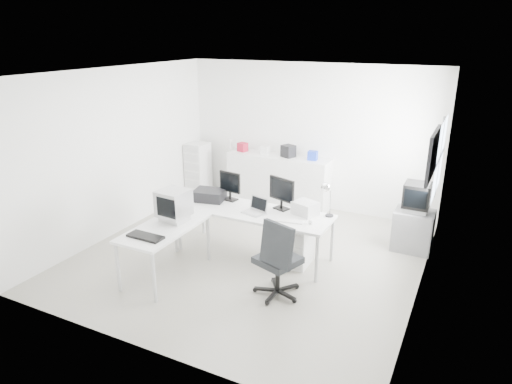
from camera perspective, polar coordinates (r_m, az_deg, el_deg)
The scene contains 30 objects.
floor at distance 7.23m, azimuth -0.71°, elevation -7.98°, with size 5.00×5.00×0.01m, color beige.
ceiling at distance 6.44m, azimuth -0.82°, elevation 14.74°, with size 5.00×5.00×0.01m, color white.
back_wall at distance 8.93m, azimuth 6.62°, elevation 6.83°, with size 5.00×0.02×2.80m, color white.
left_wall at distance 8.11m, azimuth -16.74°, elevation 4.85°, with size 0.02×5.00×2.80m, color white.
right_wall at distance 6.04m, azimuth 20.86°, elevation -0.48°, with size 0.02×5.00×2.80m, color white.
window at distance 7.14m, azimuth 22.00°, elevation 4.00°, with size 0.02×1.20×1.10m, color white, non-canonical shape.
wall_picture at distance 6.00m, azimuth 21.25°, elevation 4.35°, with size 0.04×0.90×0.60m, color black, non-canonical shape.
main_desk at distance 7.09m, azimuth -0.28°, elevation -5.16°, with size 2.40×0.80×0.75m, color white, non-canonical shape.
side_desk at distance 6.67m, azimuth -11.20°, elevation -7.23°, with size 0.70×1.40×0.75m, color white, non-canonical shape.
drawer_pedestal at distance 6.91m, azimuth 5.13°, elevation -6.62°, with size 0.40×0.50×0.60m, color white.
inkjet_printer at distance 7.39m, azimuth -5.84°, elevation -0.37°, with size 0.48×0.37×0.17m, color black.
lcd_monitor_small at distance 7.31m, azimuth -3.27°, elevation 0.80°, with size 0.39×0.22×0.49m, color black, non-canonical shape.
lcd_monitor_large at distance 6.93m, azimuth 3.22°, elevation -0.24°, with size 0.47×0.19×0.49m, color black, non-canonical shape.
laptop at distance 6.80m, azimuth -0.29°, elevation -1.90°, with size 0.30×0.31×0.20m, color #B7B7BA, non-canonical shape.
white_keyboard at distance 6.57m, azimuth 4.21°, elevation -3.64°, with size 0.40×0.12×0.02m, color white.
white_mouse at distance 6.51m, azimuth 6.83°, elevation -3.73°, with size 0.07×0.07×0.07m, color white.
laser_printer at distance 6.82m, azimuth 6.19°, elevation -2.00°, with size 0.34×0.29×0.19m, color #BCBCBC.
desk_lamp at distance 6.73m, azimuth 9.26°, elevation -0.91°, with size 0.18×0.18×0.53m, color silver, non-canonical shape.
crt_monitor at distance 6.61m, azimuth -10.23°, elevation -1.72°, with size 0.39×0.39×0.45m, color #B7B7BA, non-canonical shape.
black_keyboard at distance 6.23m, azimuth -13.65°, elevation -5.43°, with size 0.50×0.20×0.03m, color black.
office_chair at distance 5.99m, azimuth 2.76°, elevation -8.03°, with size 0.65×0.65×1.13m, color #272A2C, non-canonical shape.
tv_cabinet at distance 7.72m, azimuth 19.03°, elevation -4.55°, with size 0.60×0.49×0.66m, color slate.
crt_tv at distance 7.52m, azimuth 19.48°, elevation -0.69°, with size 0.50×0.48×0.45m, color black, non-canonical shape.
sideboard at distance 9.11m, azimuth 2.80°, elevation 1.42°, with size 2.06×0.52×1.03m, color white.
clutter_box_a at distance 9.28m, azimuth -1.69°, elevation 5.64°, with size 0.18×0.16×0.18m, color #AA182F.
clutter_box_b at distance 9.06m, azimuth 1.12°, elevation 5.24°, with size 0.15×0.13×0.15m, color white.
clutter_box_c at distance 8.86m, azimuth 4.05°, elevation 5.12°, with size 0.23×0.21×0.23m, color black.
clutter_box_d at distance 8.70m, azimuth 7.10°, elevation 4.54°, with size 0.17×0.15×0.17m, color blue.
clutter_bottle at distance 9.45m, azimuth -3.19°, elevation 6.01°, with size 0.07×0.07×0.22m, color white.
filing_cabinet at distance 9.74m, azimuth -7.23°, elevation 2.78°, with size 0.40×0.47×1.13m, color white.
Camera 1 is at (2.93, -5.71, 3.32)m, focal length 32.00 mm.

